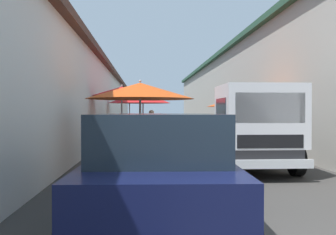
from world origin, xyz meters
The scene contains 12 objects.
ground centered at (13.50, 0.00, 0.00)m, with size 90.00×90.00×0.00m, color #3D3A38.
building_left_whitewash centered at (15.75, 6.78, 1.97)m, with size 49.80×7.50×3.93m.
building_right_concrete centered at (15.75, -6.78, 2.55)m, with size 49.80×7.50×5.09m.
fruit_stall_far_right centered at (11.31, 2.20, 1.75)m, with size 2.19×2.19×2.47m.
fruit_stall_near_right centered at (13.83, 1.43, 1.86)m, with size 2.43×2.43×2.39m.
fruit_stall_near_left centered at (9.96, -2.21, 1.70)m, with size 2.85×2.85×2.19m.
fruit_stall_far_left centered at (17.14, 2.18, 1.80)m, with size 2.28×2.28×2.38m.
fruit_stall_mid_lane centered at (6.62, 1.49, 1.74)m, with size 2.68×2.68×2.27m.
hatchback_car centered at (2.41, 1.18, 0.74)m, with size 3.97×2.04×1.45m.
delivery_truck centered at (6.41, -1.24, 1.04)m, with size 4.93×1.98×2.08m.
vendor_by_crates centered at (11.90, 1.08, 0.88)m, with size 0.32×0.60×1.54m.
parked_scooter centered at (8.44, 1.66, 0.45)m, with size 1.65×0.64×1.14m.
Camera 1 is at (-2.47, 1.37, 1.48)m, focal length 39.38 mm.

